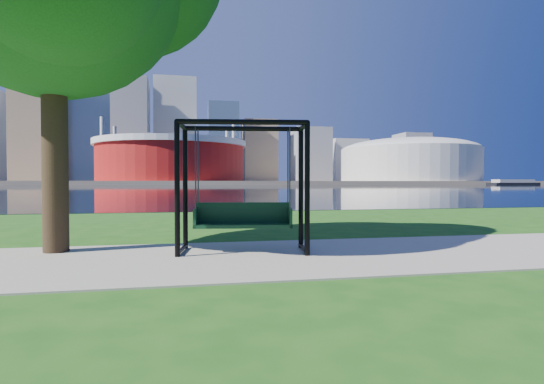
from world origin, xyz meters
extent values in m
plane|color=#1E5114|center=(0.00, 0.00, 0.00)|extent=(900.00, 900.00, 0.00)
cube|color=#9E937F|center=(0.00, -0.50, 0.01)|extent=(120.00, 4.00, 0.03)
cube|color=black|center=(0.00, 102.00, 0.01)|extent=(900.00, 180.00, 0.02)
cube|color=#937F60|center=(0.00, 306.00, 1.00)|extent=(900.00, 228.00, 2.00)
cylinder|color=maroon|center=(-10.00, 235.00, 13.00)|extent=(80.00, 80.00, 22.00)
cylinder|color=silver|center=(-10.00, 235.00, 22.50)|extent=(83.00, 83.00, 3.00)
cylinder|color=silver|center=(22.91, 254.00, 18.00)|extent=(2.00, 2.00, 32.00)
cylinder|color=silver|center=(-42.91, 254.00, 18.00)|extent=(2.00, 2.00, 32.00)
cylinder|color=silver|center=(-42.91, 216.00, 18.00)|extent=(2.00, 2.00, 32.00)
cylinder|color=silver|center=(22.91, 216.00, 18.00)|extent=(2.00, 2.00, 32.00)
cylinder|color=beige|center=(135.00, 235.00, 12.00)|extent=(84.00, 84.00, 20.00)
ellipsoid|color=beige|center=(135.00, 235.00, 21.00)|extent=(84.00, 84.00, 15.12)
cube|color=#998466|center=(-100.00, 300.00, 46.00)|extent=(26.00, 26.00, 88.00)
cube|color=slate|center=(-70.00, 325.00, 49.50)|extent=(30.00, 24.00, 95.00)
cube|color=gray|center=(-40.00, 305.00, 38.00)|extent=(24.00, 24.00, 72.00)
cube|color=silver|center=(-10.00, 335.00, 42.00)|extent=(32.00, 28.00, 80.00)
cube|color=slate|center=(25.00, 310.00, 31.00)|extent=(22.00, 22.00, 58.00)
cube|color=#998466|center=(55.00, 325.00, 26.00)|extent=(26.00, 26.00, 48.00)
cube|color=gray|center=(95.00, 315.00, 23.00)|extent=(28.00, 24.00, 42.00)
cube|color=silver|center=(135.00, 340.00, 20.00)|extent=(30.00, 26.00, 36.00)
cube|color=gray|center=(185.00, 320.00, 22.00)|extent=(24.00, 24.00, 40.00)
cube|color=#998466|center=(225.00, 335.00, 18.00)|extent=(26.00, 26.00, 32.00)
sphere|color=#998466|center=(-100.00, 300.00, 93.50)|extent=(10.00, 10.00, 10.00)
cylinder|color=black|center=(-1.88, -0.25, 1.27)|extent=(0.11, 0.11, 2.55)
cylinder|color=black|center=(0.53, -0.60, 1.27)|extent=(0.11, 0.11, 2.55)
cylinder|color=black|center=(-1.73, 0.74, 1.27)|extent=(0.11, 0.11, 2.55)
cylinder|color=black|center=(0.68, 0.39, 1.27)|extent=(0.11, 0.11, 2.55)
cylinder|color=black|center=(-0.67, -0.42, 2.55)|extent=(2.42, 0.45, 0.10)
cylinder|color=black|center=(-0.53, 0.56, 2.55)|extent=(2.42, 0.45, 0.10)
cylinder|color=black|center=(-1.80, 0.25, 2.55)|extent=(0.24, 1.00, 0.10)
cylinder|color=black|center=(-1.80, 0.25, 0.09)|extent=(0.22, 1.00, 0.08)
cylinder|color=black|center=(0.60, -0.11, 2.55)|extent=(0.24, 1.00, 0.10)
cylinder|color=black|center=(0.60, -0.11, 0.09)|extent=(0.22, 1.00, 0.08)
cube|color=black|center=(-0.60, 0.07, 0.55)|extent=(1.99, 0.77, 0.07)
cube|color=black|center=(-0.57, 0.28, 0.80)|extent=(1.92, 0.34, 0.42)
cube|color=black|center=(-1.53, 0.21, 0.71)|extent=(0.13, 0.50, 0.38)
cube|color=black|center=(0.33, -0.07, 0.71)|extent=(0.13, 0.50, 0.38)
cylinder|color=#333338|center=(-1.53, 0.00, 1.69)|extent=(0.03, 0.03, 1.60)
cylinder|color=#333338|center=(0.27, -0.27, 1.69)|extent=(0.03, 0.03, 1.60)
cylinder|color=#333338|center=(-1.47, 0.40, 1.69)|extent=(0.03, 0.03, 1.60)
cylinder|color=#333338|center=(0.33, 0.14, 1.69)|extent=(0.03, 0.03, 1.60)
cylinder|color=black|center=(-4.27, 0.82, 2.43)|extent=(0.49, 0.49, 4.87)
cube|color=black|center=(161.80, 179.29, 0.56)|extent=(27.49, 8.91, 1.08)
cube|color=#B2B2AE|center=(161.80, 179.29, 1.92)|extent=(22.00, 7.22, 1.63)
camera|label=1|loc=(-1.70, -8.31, 1.42)|focal=28.00mm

